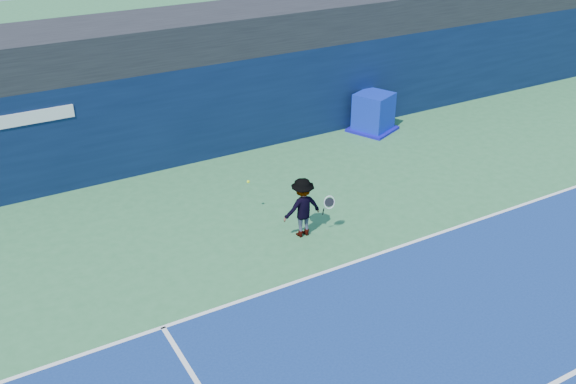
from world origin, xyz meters
The scene contains 7 objects.
ground centered at (0.00, 0.00, 0.00)m, with size 80.00×80.00×0.00m, color #337242.
baseline centered at (0.00, 3.00, 0.01)m, with size 24.00×0.10×0.01m, color white.
stadium_band centered at (0.00, 11.50, 3.60)m, with size 36.00×3.00×1.20m, color black.
back_wall_assembly centered at (0.00, 10.50, 1.50)m, with size 36.00×1.03×3.00m.
equipment_cart centered at (4.99, 9.43, 0.61)m, with size 1.81×1.81×1.33m.
tennis_player centered at (-0.71, 4.68, 0.78)m, with size 1.24×0.68×1.55m.
tennis_ball centered at (-1.40, 6.27, 0.97)m, with size 0.08×0.08×0.08m.
Camera 1 is at (-7.89, -7.08, 8.40)m, focal length 40.00 mm.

